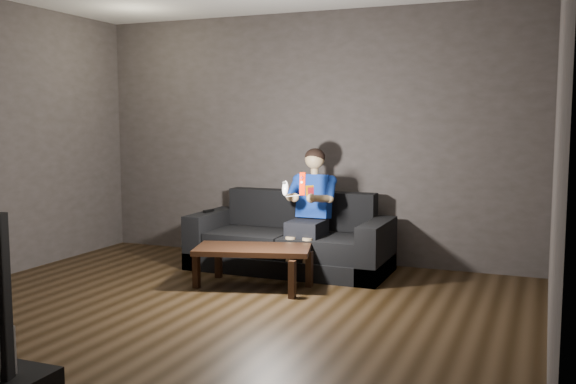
% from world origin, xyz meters
% --- Properties ---
extents(floor, '(5.00, 5.00, 0.00)m').
position_xyz_m(floor, '(0.00, 0.00, 0.00)').
color(floor, black).
rests_on(floor, ground).
extents(back_wall, '(5.00, 0.04, 2.70)m').
position_xyz_m(back_wall, '(0.00, 2.50, 1.35)').
color(back_wall, '#383431').
rests_on(back_wall, ground).
extents(right_wall, '(0.04, 5.00, 2.70)m').
position_xyz_m(right_wall, '(2.50, 0.00, 1.35)').
color(right_wall, '#383431').
rests_on(right_wall, ground).
extents(sofa, '(2.04, 0.88, 0.79)m').
position_xyz_m(sofa, '(0.02, 1.94, 0.26)').
color(sofa, black).
rests_on(sofa, floor).
extents(child, '(0.49, 0.61, 1.22)m').
position_xyz_m(child, '(0.25, 1.90, 0.72)').
color(child, black).
rests_on(child, sofa).
extents(wii_remote_red, '(0.07, 0.09, 0.22)m').
position_xyz_m(wii_remote_red, '(0.35, 1.43, 0.95)').
color(wii_remote_red, red).
rests_on(wii_remote_red, child).
extents(nunchuk_white, '(0.08, 0.10, 0.16)m').
position_xyz_m(nunchuk_white, '(0.17, 1.43, 0.90)').
color(nunchuk_white, white).
rests_on(nunchuk_white, child).
extents(wii_remote_black, '(0.05, 0.16, 0.03)m').
position_xyz_m(wii_remote_black, '(-0.90, 1.87, 0.57)').
color(wii_remote_black, black).
rests_on(wii_remote_black, sofa).
extents(coffee_table, '(1.15, 0.79, 0.38)m').
position_xyz_m(coffee_table, '(-0.03, 1.13, 0.33)').
color(coffee_table, black).
rests_on(coffee_table, floor).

